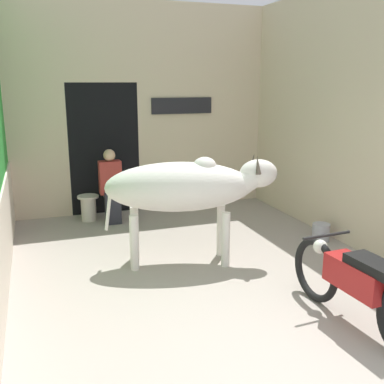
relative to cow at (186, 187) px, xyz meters
name	(u,v)px	position (x,y,z in m)	size (l,w,h in m)	color
ground_plane	(294,368)	(0.10, -2.46, -1.02)	(30.00, 30.00, 0.00)	#9E9389
wall_back_with_doorway	(125,124)	(-0.18, 2.95, 0.55)	(4.64, 0.93, 3.69)	beige
wall_right_with_door	(351,118)	(2.51, 0.06, 0.80)	(0.22, 5.15, 3.69)	beige
cow	(186,187)	(0.00, 0.00, 0.00)	(2.27, 1.09, 1.44)	silver
motorcycle_near	(357,284)	(1.00, -2.10, -0.56)	(0.58, 1.94, 0.80)	black
shopkeeper_seated	(111,184)	(-0.63, 2.08, -0.36)	(0.36, 0.33, 1.24)	#282833
plastic_stool	(89,207)	(-0.99, 2.29, -0.78)	(0.36, 0.36, 0.44)	beige
bucket	(321,232)	(2.17, 0.10, -0.89)	(0.26, 0.26, 0.26)	#A8A8B2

